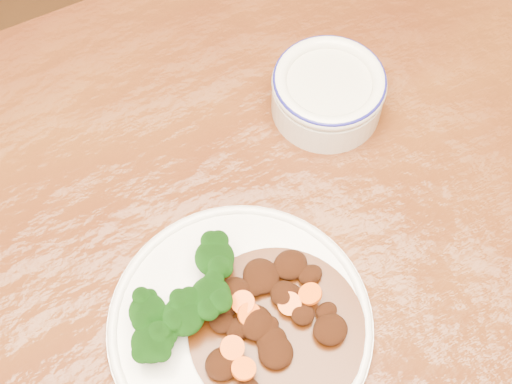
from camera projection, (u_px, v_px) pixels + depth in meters
dining_table at (228, 339)px, 0.76m from camera, size 1.54×0.96×0.75m
dinner_plate at (240, 324)px, 0.68m from camera, size 0.25×0.25×0.02m
broccoli_florets at (184, 304)px, 0.66m from camera, size 0.13×0.08×0.04m
mince_stew at (268, 318)px, 0.67m from camera, size 0.17×0.17×0.03m
dip_bowl at (328, 91)px, 0.78m from camera, size 0.13×0.13×0.06m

